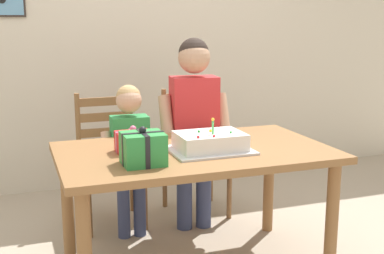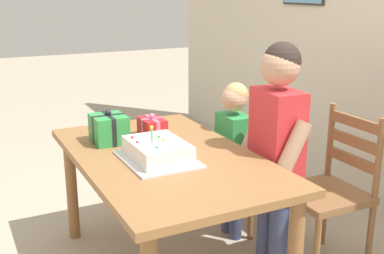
{
  "view_description": "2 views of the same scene",
  "coord_description": "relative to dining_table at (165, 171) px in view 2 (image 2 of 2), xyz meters",
  "views": [
    {
      "loc": [
        -0.93,
        -2.56,
        1.43
      ],
      "look_at": [
        -0.0,
        0.03,
        0.84
      ],
      "focal_mm": 47.52,
      "sensor_mm": 36.0,
      "label": 1
    },
    {
      "loc": [
        2.24,
        -0.97,
        1.57
      ],
      "look_at": [
        -0.02,
        0.17,
        0.85
      ],
      "focal_mm": 45.27,
      "sensor_mm": 36.0,
      "label": 2
    }
  ],
  "objects": [
    {
      "name": "child_older",
      "position": [
        0.2,
        0.57,
        0.17
      ],
      "size": [
        0.49,
        0.29,
        1.31
      ],
      "color": "#38426B",
      "rests_on": "ground"
    },
    {
      "name": "child_younger",
      "position": [
        -0.24,
        0.57,
        -0.01
      ],
      "size": [
        0.37,
        0.21,
        1.02
      ],
      "color": "#38426B",
      "rests_on": "ground"
    },
    {
      "name": "chair_right",
      "position": [
        0.32,
        0.88,
        -0.16
      ],
      "size": [
        0.43,
        0.43,
        0.92
      ],
      "color": "brown",
      "rests_on": "ground"
    },
    {
      "name": "birthday_cake",
      "position": [
        0.06,
        -0.07,
        0.14
      ],
      "size": [
        0.44,
        0.34,
        0.19
      ],
      "color": "silver",
      "rests_on": "dining_table"
    },
    {
      "name": "chair_left",
      "position": [
        -0.32,
        0.88,
        -0.16
      ],
      "size": [
        0.42,
        0.42,
        0.92
      ],
      "color": "brown",
      "rests_on": "ground"
    },
    {
      "name": "gift_box_red_large",
      "position": [
        -0.33,
        0.06,
        0.15
      ],
      "size": [
        0.19,
        0.13,
        0.15
      ],
      "color": "red",
      "rests_on": "dining_table"
    },
    {
      "name": "dining_table",
      "position": [
        0.0,
        0.0,
        0.0
      ],
      "size": [
        1.5,
        0.89,
        0.72
      ],
      "color": "olive",
      "rests_on": "ground"
    },
    {
      "name": "gift_box_beside_cake",
      "position": [
        -0.34,
        -0.2,
        0.17
      ],
      "size": [
        0.21,
        0.19,
        0.2
      ],
      "color": "#2D8E42",
      "rests_on": "dining_table"
    }
  ]
}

